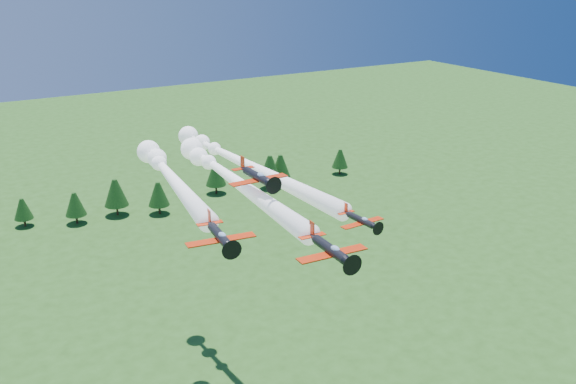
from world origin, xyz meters
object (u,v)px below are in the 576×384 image
plane_lead (231,177)px  plane_right (240,161)px  plane_left (170,175)px  plane_slot (257,177)px

plane_lead → plane_right: plane_lead is taller
plane_lead → plane_left: bearing=153.0°
plane_lead → plane_right: (7.15, 11.09, -1.63)m
plane_lead → plane_left: (-7.63, 4.43, 0.34)m
plane_slot → plane_right: bearing=68.1°
plane_lead → plane_slot: 9.93m
plane_lead → plane_right: size_ratio=0.92×
plane_lead → plane_slot: bearing=-90.6°
plane_left → plane_slot: size_ratio=4.77×
plane_left → plane_right: size_ratio=0.77×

